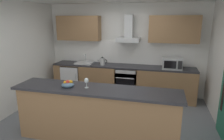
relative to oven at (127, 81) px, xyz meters
The scene contains 15 objects.
ground 1.58m from the oven, 95.80° to the right, with size 5.53×4.70×0.02m, color slate.
wall_back 0.95m from the oven, 110.57° to the left, with size 5.53×0.12×2.60m, color white.
wall_left 3.02m from the oven, 148.80° to the right, with size 0.12×4.70×2.60m, color white.
backsplash_tile 0.85m from the oven, 114.52° to the left, with size 3.85×0.02×0.66m, color white.
counter_back 0.16m from the oven, behind, with size 3.99×0.60×0.90m.
counter_island 2.26m from the oven, 93.93° to the right, with size 2.93×0.64×1.00m.
upper_cabinets 1.47m from the oven, 130.85° to the left, with size 3.94×0.32×0.70m.
oven is the anchor object (origin of this frame).
refrigerator 1.65m from the oven, behind, with size 0.58×0.60×0.85m.
microwave 1.33m from the oven, ahead, with size 0.50×0.38×0.30m.
sink 1.36m from the oven, behind, with size 0.50×0.40×0.26m.
kettle 0.90m from the oven, behind, with size 0.29×0.15×0.24m.
range_hood 1.33m from the oven, 90.00° to the left, with size 0.62×0.45×0.72m.
wine_glass 2.37m from the oven, 98.06° to the right, with size 0.08×0.08×0.18m.
fruit_bowl 2.45m from the oven, 106.06° to the right, with size 0.22×0.22×0.13m.
Camera 1 is at (1.08, -3.85, 2.15)m, focal length 32.09 mm.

